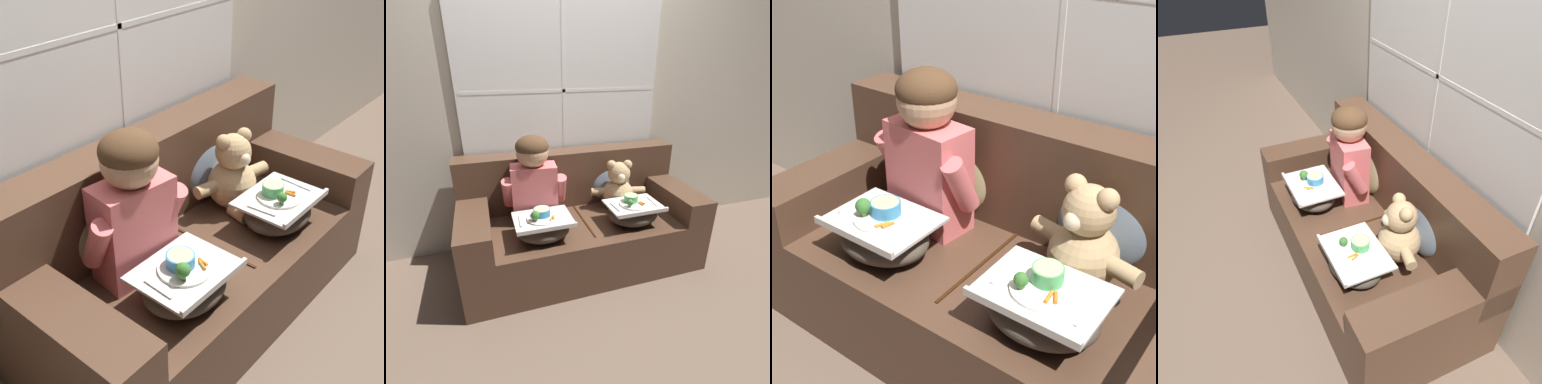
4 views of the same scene
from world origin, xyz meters
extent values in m
plane|color=brown|center=(0.00, 0.00, 0.00)|extent=(14.00, 14.00, 0.00)
cube|color=beige|center=(0.00, 0.50, 1.30)|extent=(8.00, 0.05, 2.60)
cube|color=white|center=(0.00, 0.45, 1.31)|extent=(1.62, 0.02, 1.34)
cube|color=black|center=(0.00, 0.46, 1.31)|extent=(1.57, 0.01, 1.29)
cube|color=white|center=(0.00, 0.45, 1.31)|extent=(0.02, 0.02, 1.29)
cube|color=white|center=(0.00, 0.45, 1.31)|extent=(1.57, 0.02, 0.02)
cube|color=#4C3323|center=(0.00, 0.00, 0.20)|extent=(1.80, 0.84, 0.40)
cube|color=#4C3323|center=(0.00, 0.31, 0.63)|extent=(1.80, 0.22, 0.46)
cube|color=#4C3323|center=(-0.79, 0.00, 0.50)|extent=(0.22, 0.84, 0.18)
cube|color=#4C3323|center=(0.79, 0.00, 0.50)|extent=(0.22, 0.84, 0.18)
cube|color=#32190A|center=(0.00, -0.02, 0.41)|extent=(0.01, 0.58, 0.01)
ellipsoid|color=tan|center=(-0.34, 0.23, 0.60)|extent=(0.41, 0.20, 0.42)
ellipsoid|color=slate|center=(0.34, 0.23, 0.60)|extent=(0.38, 0.18, 0.39)
cube|color=#DB6666|center=(-0.34, 0.07, 0.62)|extent=(0.34, 0.21, 0.44)
sphere|color=tan|center=(-0.34, 0.07, 0.94)|extent=(0.23, 0.23, 0.23)
ellipsoid|color=#4C331E|center=(-0.34, 0.07, 0.98)|extent=(0.23, 0.23, 0.16)
cylinder|color=#DB6666|center=(-0.53, 0.07, 0.66)|extent=(0.10, 0.18, 0.24)
cylinder|color=#DB6666|center=(-0.16, 0.03, 0.66)|extent=(0.10, 0.18, 0.24)
sphere|color=tan|center=(0.34, 0.07, 0.53)|extent=(0.25, 0.25, 0.25)
sphere|color=tan|center=(0.34, 0.07, 0.71)|extent=(0.18, 0.18, 0.18)
sphere|color=tan|center=(0.28, 0.09, 0.78)|extent=(0.07, 0.07, 0.07)
sphere|color=tan|center=(0.40, 0.06, 0.78)|extent=(0.07, 0.07, 0.07)
sphere|color=beige|center=(0.32, -0.01, 0.70)|extent=(0.06, 0.06, 0.06)
sphere|color=black|center=(0.32, -0.02, 0.70)|extent=(0.02, 0.02, 0.02)
cylinder|color=tan|center=(0.19, 0.11, 0.55)|extent=(0.13, 0.09, 0.06)
cylinder|color=tan|center=(0.49, 0.03, 0.55)|extent=(0.13, 0.09, 0.06)
cylinder|color=tan|center=(0.26, -0.04, 0.44)|extent=(0.09, 0.12, 0.06)
cylinder|color=tan|center=(0.37, -0.06, 0.44)|extent=(0.09, 0.12, 0.06)
ellipsoid|color=#473D33|center=(-0.34, -0.20, 0.47)|extent=(0.37, 0.30, 0.14)
cube|color=beige|center=(-0.34, -0.20, 0.55)|extent=(0.39, 0.31, 0.01)
cube|color=beige|center=(-0.34, -0.35, 0.56)|extent=(0.39, 0.02, 0.02)
cylinder|color=white|center=(-0.34, -0.20, 0.56)|extent=(0.21, 0.21, 0.01)
cylinder|color=#3889C1|center=(-0.34, -0.18, 0.59)|extent=(0.11, 0.11, 0.05)
cylinder|color=#E5D189|center=(-0.34, -0.18, 0.61)|extent=(0.10, 0.10, 0.01)
sphere|color=#38702D|center=(-0.40, -0.24, 0.61)|extent=(0.06, 0.06, 0.06)
cylinder|color=#7A9E56|center=(-0.40, -0.24, 0.58)|extent=(0.02, 0.02, 0.03)
cylinder|color=orange|center=(-0.29, -0.25, 0.57)|extent=(0.04, 0.06, 0.01)
cylinder|color=orange|center=(-0.28, -0.24, 0.57)|extent=(0.02, 0.05, 0.01)
cube|color=silver|center=(-0.49, -0.20, 0.56)|extent=(0.02, 0.14, 0.01)
ellipsoid|color=#473D33|center=(0.34, -0.20, 0.47)|extent=(0.37, 0.29, 0.14)
cube|color=beige|center=(0.34, -0.20, 0.55)|extent=(0.39, 0.30, 0.01)
cube|color=beige|center=(0.34, -0.35, 0.56)|extent=(0.39, 0.02, 0.02)
cylinder|color=white|center=(0.34, -0.20, 0.56)|extent=(0.21, 0.21, 0.01)
cylinder|color=#4CAD60|center=(0.33, -0.17, 0.59)|extent=(0.10, 0.10, 0.05)
cylinder|color=#E5D189|center=(0.33, -0.17, 0.62)|extent=(0.09, 0.09, 0.01)
sphere|color=#38702D|center=(0.28, -0.25, 0.60)|extent=(0.05, 0.05, 0.05)
cylinder|color=#7A9E56|center=(0.28, -0.25, 0.58)|extent=(0.02, 0.02, 0.02)
cylinder|color=orange|center=(0.37, -0.24, 0.57)|extent=(0.02, 0.05, 0.01)
cylinder|color=orange|center=(0.39, -0.23, 0.57)|extent=(0.03, 0.05, 0.01)
cube|color=silver|center=(0.19, -0.20, 0.56)|extent=(0.02, 0.14, 0.01)
cube|color=silver|center=(0.49, -0.20, 0.56)|extent=(0.02, 0.17, 0.01)
camera|label=1|loc=(-1.55, -1.25, 1.89)|focal=50.00mm
camera|label=2|loc=(-0.67, -1.95, 1.52)|focal=28.00mm
camera|label=3|loc=(0.90, -1.36, 1.61)|focal=50.00mm
camera|label=4|loc=(1.61, -0.82, 2.04)|focal=35.00mm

